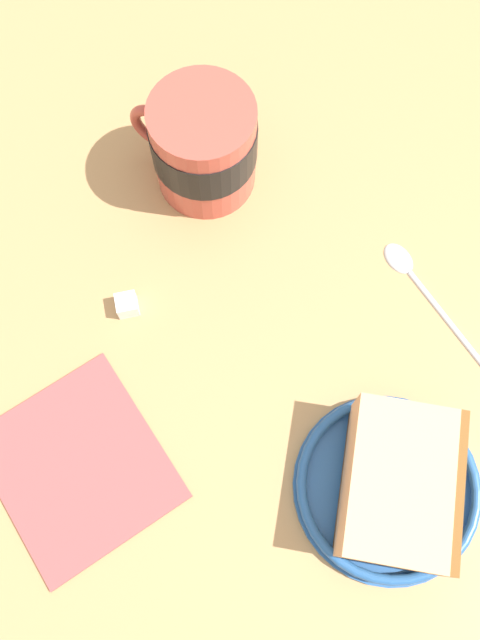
{
  "coord_description": "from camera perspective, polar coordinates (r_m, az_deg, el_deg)",
  "views": [
    {
      "loc": [
        -8.38,
        15.59,
        50.66
      ],
      "look_at": [
        5.63,
        7.28,
        3.0
      ],
      "focal_mm": 37.58,
      "sensor_mm": 36.0,
      "label": 1
    }
  ],
  "objects": [
    {
      "name": "small_plate",
      "position": [
        0.51,
        12.46,
        -13.73
      ],
      "size": [
        13.72,
        13.72,
        1.5
      ],
      "color": "#26599E",
      "rests_on": "ground_plane"
    },
    {
      "name": "sugar_cube",
      "position": [
        0.54,
        -9.59,
        1.29
      ],
      "size": [
        2.09,
        2.09,
        1.65
      ],
      "primitive_type": "cube",
      "rotation": [
        0.0,
        0.0,
        1.24
      ],
      "color": "white",
      "rests_on": "ground_plane"
    },
    {
      "name": "tea_mug",
      "position": [
        0.55,
        -3.17,
        14.73
      ],
      "size": [
        9.96,
        8.54,
        9.08
      ],
      "color": "#BF4C3F",
      "rests_on": "ground_plane"
    },
    {
      "name": "teaspoon",
      "position": [
        0.56,
        14.64,
        3.64
      ],
      "size": [
        12.44,
        2.12,
        0.8
      ],
      "color": "silver",
      "rests_on": "ground_plane"
    },
    {
      "name": "folded_napkin",
      "position": [
        0.52,
        -13.61,
        -11.97
      ],
      "size": [
        13.69,
        12.45,
        0.6
      ],
      "primitive_type": "cube",
      "rotation": [
        0.0,
        0.0,
        0.05
      ],
      "color": "#B24C4C",
      "rests_on": "ground_plane"
    },
    {
      "name": "cake_slice",
      "position": [
        0.49,
        13.4,
        -13.48
      ],
      "size": [
        13.02,
        12.66,
        5.06
      ],
      "color": "brown",
      "rests_on": "small_plate"
    },
    {
      "name": "ground_plane",
      "position": [
        0.55,
        9.55,
        -2.63
      ],
      "size": [
        151.59,
        151.59,
        3.05
      ],
      "primitive_type": "cube",
      "color": "tan"
    }
  ]
}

